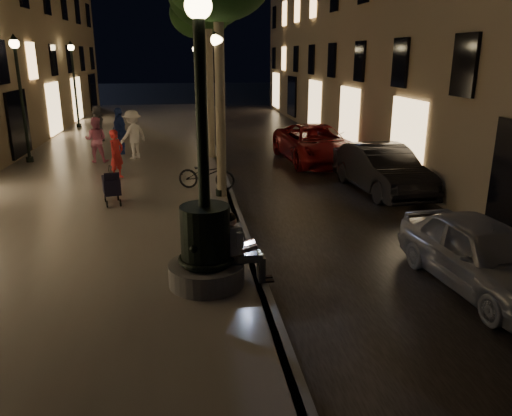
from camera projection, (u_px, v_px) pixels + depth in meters
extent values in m
plane|color=black|center=(216.00, 157.00, 21.74)|extent=(120.00, 120.00, 0.00)
cube|color=black|center=(283.00, 155.00, 22.15)|extent=(6.00, 45.00, 0.02)
cube|color=slate|center=(121.00, 157.00, 21.17)|extent=(8.00, 45.00, 0.20)
cube|color=#59595B|center=(215.00, 154.00, 21.72)|extent=(0.25, 45.00, 0.20)
cylinder|color=#59595B|center=(207.00, 273.00, 9.19)|extent=(1.40, 1.40, 0.40)
cylinder|color=black|center=(205.00, 235.00, 8.97)|extent=(0.90, 0.90, 1.10)
torus|color=black|center=(206.00, 258.00, 9.11)|extent=(1.04, 1.04, 0.10)
torus|color=black|center=(205.00, 214.00, 8.85)|extent=(0.89, 0.89, 0.09)
cylinder|color=black|center=(202.00, 115.00, 8.34)|extent=(0.20, 0.20, 3.20)
sphere|color=#FFD88C|center=(198.00, 6.00, 7.84)|extent=(0.44, 0.44, 0.44)
cube|color=#9B8F6E|center=(236.00, 257.00, 9.18)|extent=(0.36, 0.24, 0.18)
cube|color=silver|center=(233.00, 240.00, 9.07)|extent=(0.45, 0.26, 0.57)
sphere|color=tan|center=(231.00, 221.00, 8.96)|extent=(0.21, 0.21, 0.21)
sphere|color=black|center=(230.00, 218.00, 8.95)|extent=(0.21, 0.21, 0.21)
cube|color=#9B8F6E|center=(250.00, 258.00, 9.13)|extent=(0.46, 0.13, 0.14)
cube|color=#9B8F6E|center=(249.00, 255.00, 9.30)|extent=(0.46, 0.13, 0.14)
cube|color=#9B8F6E|center=(262.00, 270.00, 9.23)|extent=(0.13, 0.12, 0.49)
cube|color=#9B8F6E|center=(260.00, 266.00, 9.40)|extent=(0.13, 0.12, 0.49)
cube|color=black|center=(267.00, 281.00, 9.31)|extent=(0.26, 0.10, 0.03)
cube|color=black|center=(265.00, 277.00, 9.49)|extent=(0.26, 0.10, 0.03)
cube|color=black|center=(250.00, 252.00, 9.19)|extent=(0.24, 0.33, 0.02)
cube|color=black|center=(242.00, 247.00, 9.14)|extent=(0.09, 0.33, 0.22)
cube|color=#AABBF4|center=(242.00, 247.00, 9.14)|extent=(0.06, 0.30, 0.18)
cylinder|color=#6B604C|center=(220.00, 112.00, 14.29)|extent=(0.28, 0.28, 5.00)
cylinder|color=#6B604C|center=(211.00, 94.00, 19.96)|extent=(0.28, 0.28, 5.10)
cylinder|color=#6B604C|center=(202.00, 87.00, 25.65)|extent=(0.28, 0.28, 4.90)
ellipsoid|color=black|center=(200.00, 14.00, 24.61)|extent=(3.00, 3.00, 2.40)
cylinder|color=#6B604C|center=(200.00, 79.00, 31.30)|extent=(0.28, 0.28, 5.20)
ellipsoid|color=black|center=(197.00, 16.00, 30.21)|extent=(3.00, 3.00, 2.40)
cylinder|color=black|center=(220.00, 192.00, 14.99)|extent=(0.28, 0.28, 0.20)
cylinder|color=black|center=(219.00, 122.00, 14.38)|extent=(0.12, 0.12, 4.40)
sphere|color=#FFD88C|center=(217.00, 40.00, 13.71)|extent=(0.36, 0.36, 0.36)
cone|color=black|center=(217.00, 30.00, 13.64)|extent=(0.30, 0.30, 0.22)
cylinder|color=black|center=(207.00, 146.00, 22.56)|extent=(0.28, 0.28, 0.20)
cylinder|color=black|center=(206.00, 99.00, 21.94)|extent=(0.12, 0.12, 4.40)
sphere|color=#FFD88C|center=(204.00, 45.00, 21.28)|extent=(0.36, 0.36, 0.36)
cone|color=black|center=(204.00, 39.00, 21.21)|extent=(0.30, 0.30, 0.22)
cylinder|color=black|center=(201.00, 123.00, 30.13)|extent=(0.28, 0.28, 0.20)
cylinder|color=black|center=(200.00, 88.00, 29.51)|extent=(0.12, 0.12, 4.40)
sphere|color=#FFD88C|center=(198.00, 48.00, 28.85)|extent=(0.36, 0.36, 0.36)
cone|color=black|center=(198.00, 43.00, 28.78)|extent=(0.30, 0.30, 0.22)
cylinder|color=black|center=(197.00, 109.00, 37.70)|extent=(0.28, 0.28, 0.20)
cylinder|color=black|center=(196.00, 81.00, 37.08)|extent=(0.12, 0.12, 4.40)
sphere|color=#FFD88C|center=(195.00, 49.00, 36.42)|extent=(0.36, 0.36, 0.36)
cone|color=black|center=(195.00, 46.00, 36.34)|extent=(0.30, 0.30, 0.22)
cylinder|color=black|center=(30.00, 159.00, 19.71)|extent=(0.28, 0.28, 0.20)
cylinder|color=black|center=(23.00, 105.00, 19.09)|extent=(0.12, 0.12, 4.40)
sphere|color=#FFD88C|center=(14.00, 44.00, 18.42)|extent=(0.36, 0.36, 0.36)
cone|color=black|center=(13.00, 37.00, 18.35)|extent=(0.30, 0.30, 0.22)
cylinder|color=black|center=(79.00, 125.00, 29.16)|extent=(0.28, 0.28, 0.20)
cylinder|color=black|center=(75.00, 89.00, 28.55)|extent=(0.12, 0.12, 4.40)
sphere|color=#FFD88C|center=(71.00, 47.00, 27.88)|extent=(0.36, 0.36, 0.36)
cone|color=black|center=(70.00, 43.00, 27.81)|extent=(0.30, 0.30, 0.22)
cube|color=black|center=(111.00, 185.00, 14.00)|extent=(0.60, 0.83, 0.45)
cube|color=black|center=(112.00, 178.00, 13.60)|extent=(0.43, 0.26, 0.29)
cylinder|color=black|center=(107.00, 204.00, 13.81)|extent=(0.08, 0.20, 0.20)
cylinder|color=black|center=(120.00, 203.00, 13.93)|extent=(0.08, 0.20, 0.20)
cylinder|color=black|center=(105.00, 199.00, 14.34)|extent=(0.08, 0.20, 0.20)
cylinder|color=black|center=(118.00, 197.00, 14.47)|extent=(0.08, 0.20, 0.20)
cylinder|color=black|center=(109.00, 168.00, 14.24)|extent=(0.13, 0.44, 0.28)
imported|color=#94959B|center=(482.00, 254.00, 9.33)|extent=(1.93, 4.12, 1.36)
imported|color=black|center=(382.00, 169.00, 15.95)|extent=(1.98, 4.72, 1.52)
imported|color=maroon|center=(316.00, 144.00, 20.38)|extent=(2.83, 5.61, 1.52)
imported|color=red|center=(117.00, 154.00, 16.89)|extent=(0.67, 0.73, 1.66)
imported|color=pink|center=(96.00, 140.00, 19.48)|extent=(0.91, 0.74, 1.76)
imported|color=white|center=(133.00, 135.00, 20.12)|extent=(1.39, 1.42, 1.95)
imported|color=#274091|center=(119.00, 131.00, 21.07)|extent=(0.99, 1.23, 1.95)
imported|color=#303034|center=(98.00, 123.00, 24.37)|extent=(0.79, 0.96, 1.70)
imported|color=black|center=(207.00, 174.00, 15.64)|extent=(1.92, 1.18, 0.95)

